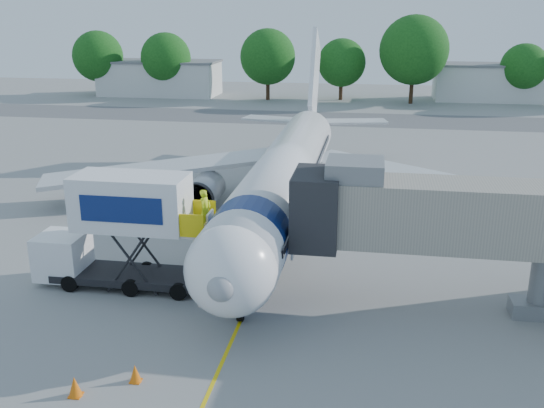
# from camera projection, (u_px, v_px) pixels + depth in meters

# --- Properties ---
(ground) EXTENTS (160.00, 160.00, 0.00)m
(ground) POSITION_uv_depth(u_px,v_px,m) (276.00, 241.00, 34.70)
(ground) COLOR gray
(ground) RESTS_ON ground
(guidance_line) EXTENTS (0.15, 70.00, 0.01)m
(guidance_line) POSITION_uv_depth(u_px,v_px,m) (276.00, 241.00, 34.70)
(guidance_line) COLOR yellow
(guidance_line) RESTS_ON ground
(taxiway_strip) EXTENTS (120.00, 10.00, 0.01)m
(taxiway_strip) POSITION_uv_depth(u_px,v_px,m) (330.00, 119.00, 74.18)
(taxiway_strip) COLOR #59595B
(taxiway_strip) RESTS_ON ground
(aircraft) EXTENTS (34.17, 37.73, 11.35)m
(aircraft) POSITION_uv_depth(u_px,v_px,m) (286.00, 173.00, 37.68)
(aircraft) COLOR white
(aircraft) RESTS_ON ground
(jet_bridge) EXTENTS (13.90, 3.20, 6.60)m
(jet_bridge) POSITION_uv_depth(u_px,v_px,m) (437.00, 215.00, 25.56)
(jet_bridge) COLOR #9C9585
(jet_bridge) RESTS_ON ground
(catering_hiloader) EXTENTS (8.60, 2.44, 5.50)m
(catering_hiloader) POSITION_uv_depth(u_px,v_px,m) (120.00, 231.00, 28.26)
(catering_hiloader) COLOR black
(catering_hiloader) RESTS_ON ground
(safety_cone_a) EXTENTS (0.42, 0.42, 0.67)m
(safety_cone_a) POSITION_uv_depth(u_px,v_px,m) (135.00, 374.00, 21.44)
(safety_cone_a) COLOR orange
(safety_cone_a) RESTS_ON ground
(safety_cone_b) EXTENTS (0.47, 0.47, 0.74)m
(safety_cone_b) POSITION_uv_depth(u_px,v_px,m) (75.00, 387.00, 20.63)
(safety_cone_b) COLOR orange
(safety_cone_b) RESTS_ON ground
(outbuilding_left) EXTENTS (18.40, 8.40, 5.30)m
(outbuilding_left) POSITION_uv_depth(u_px,v_px,m) (160.00, 78.00, 94.66)
(outbuilding_left) COLOR silver
(outbuilding_left) RESTS_ON ground
(outbuilding_right) EXTENTS (16.40, 7.40, 5.30)m
(outbuilding_right) POSITION_uv_depth(u_px,v_px,m) (491.00, 82.00, 88.72)
(outbuilding_right) COLOR silver
(outbuilding_right) RESTS_ON ground
(tree_a) EXTENTS (7.70, 7.70, 9.82)m
(tree_a) POSITION_uv_depth(u_px,v_px,m) (98.00, 56.00, 93.29)
(tree_a) COLOR #382314
(tree_a) RESTS_ON ground
(tree_b) EXTENTS (7.53, 7.53, 9.61)m
(tree_b) POSITION_uv_depth(u_px,v_px,m) (166.00, 58.00, 91.57)
(tree_b) COLOR #382314
(tree_b) RESTS_ON ground
(tree_c) EXTENTS (8.06, 8.06, 10.28)m
(tree_c) POSITION_uv_depth(u_px,v_px,m) (268.00, 57.00, 88.20)
(tree_c) COLOR #382314
(tree_c) RESTS_ON ground
(tree_d) EXTENTS (6.97, 6.97, 8.89)m
(tree_d) POSITION_uv_depth(u_px,v_px,m) (342.00, 63.00, 88.48)
(tree_d) COLOR #382314
(tree_d) RESTS_ON ground
(tree_e) EXTENTS (9.59, 9.59, 12.22)m
(tree_e) POSITION_uv_depth(u_px,v_px,m) (414.00, 50.00, 84.19)
(tree_e) COLOR #382314
(tree_e) RESTS_ON ground
(tree_f) EXTENTS (6.54, 6.54, 8.34)m
(tree_f) POSITION_uv_depth(u_px,v_px,m) (524.00, 67.00, 85.43)
(tree_f) COLOR #382314
(tree_f) RESTS_ON ground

